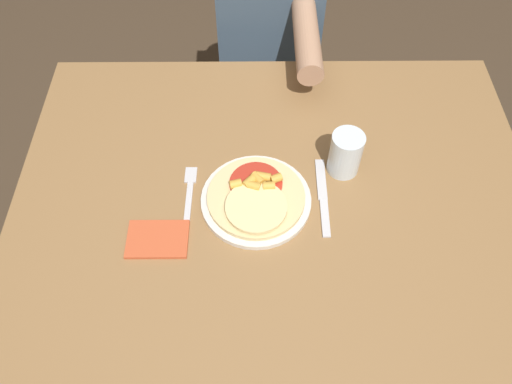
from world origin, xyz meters
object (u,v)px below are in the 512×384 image
dining_table (274,219)px  fork (189,193)px  pizza (256,197)px  drinking_glass (345,153)px  knife (323,198)px  person_diner (269,30)px  plate (256,200)px

dining_table → fork: fork is taller
pizza → drinking_glass: size_ratio=1.99×
knife → drinking_glass: size_ratio=1.94×
pizza → person_diner: (0.05, 0.73, -0.09)m
fork → drinking_glass: (0.37, 0.07, 0.05)m
fork → drinking_glass: 0.38m
knife → fork: bearing=176.8°
knife → person_diner: person_diner is taller
fork → knife: 0.31m
fork → drinking_glass: size_ratio=1.54×
plate → fork: (-0.16, 0.03, -0.00)m
knife → person_diner: bearing=98.7°
pizza → knife: (0.16, 0.01, -0.02)m
plate → fork: size_ratio=1.46×
fork → person_diner: 0.73m
drinking_glass → person_diner: 0.66m
drinking_glass → person_diner: size_ratio=0.10×
plate → drinking_glass: size_ratio=2.26×
pizza → drinking_glass: 0.24m
drinking_glass → fork: bearing=-168.9°
person_diner → pizza: bearing=-93.7°
drinking_glass → person_diner: person_diner is taller
plate → fork: 0.16m
knife → drinking_glass: bearing=58.8°
dining_table → person_diner: 0.71m
pizza → drinking_glass: bearing=25.7°
plate → knife: 0.16m
plate → dining_table: bearing=20.9°
dining_table → drinking_glass: size_ratio=10.88×
person_diner → knife: bearing=-81.3°
knife → drinking_glass: (0.05, 0.09, 0.05)m
knife → pizza: bearing=-175.8°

